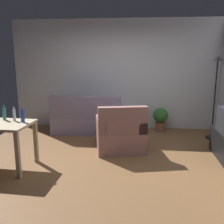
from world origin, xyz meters
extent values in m
cube|color=brown|center=(0.00, 0.00, -0.01)|extent=(5.20, 4.40, 0.02)
cube|color=silver|center=(0.00, 2.20, 1.35)|extent=(5.20, 0.10, 2.70)
cube|color=gray|center=(-0.61, 1.65, 0.20)|extent=(1.63, 0.84, 0.40)
cube|color=slate|center=(-0.61, 1.31, 0.66)|extent=(1.63, 0.16, 0.52)
cube|color=gray|center=(0.13, 1.65, 0.51)|extent=(0.16, 0.84, 0.22)
cube|color=gray|center=(-1.34, 1.65, 0.51)|extent=(0.16, 0.84, 0.22)
cylinder|color=black|center=(2.25, 1.42, 0.01)|extent=(0.26, 0.26, 0.03)
cylinder|color=black|center=(2.25, 1.42, 0.87)|extent=(0.03, 0.03, 1.68)
cone|color=black|center=(2.25, 1.42, 1.76)|extent=(0.32, 0.32, 0.10)
cube|color=tan|center=(-1.16, -0.90, 0.36)|extent=(0.06, 0.06, 0.72)
cube|color=tan|center=(-1.13, -0.28, 0.36)|extent=(0.06, 0.06, 0.72)
cylinder|color=brown|center=(1.14, 1.90, 0.11)|extent=(0.24, 0.24, 0.22)
sphere|color=#2D6B28|center=(1.14, 1.90, 0.39)|extent=(0.36, 0.36, 0.36)
cube|color=#996B66|center=(0.26, 0.51, 0.20)|extent=(1.06, 1.02, 0.40)
cube|color=#8C625D|center=(0.33, 0.18, 0.66)|extent=(0.91, 0.36, 0.52)
cube|color=#926661|center=(0.62, 0.60, 0.51)|extent=(0.34, 0.85, 0.22)
cube|color=#926661|center=(-0.10, 0.43, 0.51)|extent=(0.34, 0.85, 0.22)
cylinder|color=teal|center=(-1.62, -0.36, 0.86)|extent=(0.06, 0.06, 0.21)
cylinder|color=teal|center=(-1.62, -0.36, 0.99)|extent=(0.02, 0.02, 0.04)
cylinder|color=silver|center=(-1.42, -0.41, 0.86)|extent=(0.05, 0.05, 0.19)
cylinder|color=silver|center=(-1.42, -0.41, 0.97)|extent=(0.02, 0.02, 0.04)
cylinder|color=#2347A3|center=(-1.25, -0.47, 0.86)|extent=(0.06, 0.06, 0.19)
cylinder|color=#2347A3|center=(-1.25, -0.47, 0.97)|extent=(0.03, 0.03, 0.04)
camera|label=1|loc=(0.63, -4.39, 1.81)|focal=41.84mm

